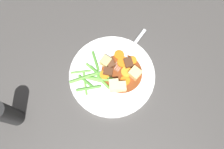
{
  "coord_description": "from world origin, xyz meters",
  "views": [
    {
      "loc": [
        -0.03,
        -0.22,
        0.65
      ],
      "look_at": [
        0.0,
        0.0,
        0.01
      ],
      "focal_mm": 35.32,
      "sensor_mm": 36.0,
      "label": 1
    }
  ],
  "objects": [
    {
      "name": "meat_chunk_0",
      "position": [
        0.05,
        0.03,
        0.02
      ],
      "size": [
        0.03,
        0.03,
        0.02
      ],
      "primitive_type": "cube",
      "rotation": [
        0.0,
        0.0,
        1.66
      ],
      "color": "#4C2B19",
      "rests_on": "dinner_plate"
    },
    {
      "name": "dinner_plate",
      "position": [
        0.0,
        0.0,
        0.01
      ],
      "size": [
        0.27,
        0.27,
        0.01
      ],
      "primitive_type": "cylinder",
      "color": "white",
      "rests_on": "ground_plane"
    },
    {
      "name": "green_bean_6",
      "position": [
        -0.02,
        -0.01,
        0.02
      ],
      "size": [
        0.05,
        0.03,
        0.01
      ],
      "primitive_type": "cylinder",
      "rotation": [
        0.0,
        1.57,
        5.88
      ],
      "color": "#66AD42",
      "rests_on": "dinner_plate"
    },
    {
      "name": "potato_chunk_3",
      "position": [
        -0.0,
        -0.04,
        0.03
      ],
      "size": [
        0.03,
        0.04,
        0.03
      ],
      "primitive_type": "cube",
      "rotation": [
        0.0,
        0.0,
        4.66
      ],
      "color": "#EAD68C",
      "rests_on": "dinner_plate"
    },
    {
      "name": "carrot_slice_3",
      "position": [
        0.03,
        0.06,
        0.02
      ],
      "size": [
        0.04,
        0.04,
        0.01
      ],
      "primitive_type": "cylinder",
      "rotation": [
        0.0,
        0.0,
        1.08
      ],
      "color": "orange",
      "rests_on": "dinner_plate"
    },
    {
      "name": "potato_chunk_1",
      "position": [
        0.02,
        -0.05,
        0.03
      ],
      "size": [
        0.03,
        0.03,
        0.02
      ],
      "primitive_type": "cube",
      "rotation": [
        0.0,
        0.0,
        6.21
      ],
      "color": "#EAD68C",
      "rests_on": "dinner_plate"
    },
    {
      "name": "carrot_slice_1",
      "position": [
        0.04,
        0.0,
        0.02
      ],
      "size": [
        0.04,
        0.04,
        0.01
      ],
      "primitive_type": "cylinder",
      "rotation": [
        0.0,
        0.0,
        2.82
      ],
      "color": "orange",
      "rests_on": "dinner_plate"
    },
    {
      "name": "stew_sauce",
      "position": [
        0.03,
        0.0,
        0.01
      ],
      "size": [
        0.13,
        0.13,
        0.0
      ],
      "primitive_type": "cylinder",
      "color": "brown",
      "rests_on": "dinner_plate"
    },
    {
      "name": "green_bean_3",
      "position": [
        -0.06,
        0.02,
        0.02
      ],
      "size": [
        0.05,
        0.05,
        0.01
      ],
      "primitive_type": "cylinder",
      "rotation": [
        0.0,
        1.57,
        5.47
      ],
      "color": "#66AD42",
      "rests_on": "dinner_plate"
    },
    {
      "name": "green_bean_1",
      "position": [
        -0.09,
        0.02,
        0.02
      ],
      "size": [
        0.06,
        0.01,
        0.01
      ],
      "primitive_type": "cylinder",
      "rotation": [
        0.0,
        1.57,
        6.27
      ],
      "color": "#599E38",
      "rests_on": "dinner_plate"
    },
    {
      "name": "green_bean_2",
      "position": [
        -0.09,
        -0.02,
        0.02
      ],
      "size": [
        0.01,
        0.07,
        0.01
      ],
      "primitive_type": "cylinder",
      "rotation": [
        0.0,
        1.57,
        4.74
      ],
      "color": "#66AD42",
      "rests_on": "dinner_plate"
    },
    {
      "name": "potato_chunk_0",
      "position": [
        0.07,
        -0.01,
        0.03
      ],
      "size": [
        0.04,
        0.04,
        0.03
      ],
      "primitive_type": "cube",
      "rotation": [
        0.0,
        0.0,
        2.28
      ],
      "color": "#E5CC7A",
      "rests_on": "dinner_plate"
    },
    {
      "name": "green_bean_4",
      "position": [
        -0.09,
        0.0,
        0.02
      ],
      "size": [
        0.08,
        0.02,
        0.01
      ],
      "primitive_type": "cylinder",
      "rotation": [
        0.0,
        1.57,
        6.47
      ],
      "color": "#599E38",
      "rests_on": "dinner_plate"
    },
    {
      "name": "green_bean_5",
      "position": [
        -0.08,
        -0.01,
        0.02
      ],
      "size": [
        0.04,
        0.05,
        0.01
      ],
      "primitive_type": "cylinder",
      "rotation": [
        0.0,
        1.57,
        5.45
      ],
      "color": "#4C8E33",
      "rests_on": "dinner_plate"
    },
    {
      "name": "carrot_slice_0",
      "position": [
        0.07,
        0.03,
        0.02
      ],
      "size": [
        0.04,
        0.04,
        0.01
      ],
      "primitive_type": "cylinder",
      "rotation": [
        0.0,
        0.0,
        0.41
      ],
      "color": "orange",
      "rests_on": "dinner_plate"
    },
    {
      "name": "green_bean_9",
      "position": [
        -0.08,
        -0.03,
        0.02
      ],
      "size": [
        0.08,
        0.01,
        0.01
      ],
      "primitive_type": "cylinder",
      "rotation": [
        0.0,
        1.57,
        6.31
      ],
      "color": "#4C8E33",
      "rests_on": "dinner_plate"
    },
    {
      "name": "potato_chunk_2",
      "position": [
        -0.01,
        0.04,
        0.02
      ],
      "size": [
        0.04,
        0.04,
        0.02
      ],
      "primitive_type": "cube",
      "rotation": [
        0.0,
        0.0,
        5.56
      ],
      "color": "#DBBC6B",
      "rests_on": "dinner_plate"
    },
    {
      "name": "green_bean_7",
      "position": [
        -0.05,
        -0.01,
        0.02
      ],
      "size": [
        0.05,
        0.03,
        0.01
      ],
      "primitive_type": "cylinder",
      "rotation": [
        0.0,
        1.57,
        5.9
      ],
      "color": "#66AD42",
      "rests_on": "dinner_plate"
    },
    {
      "name": "carrot_slice_5",
      "position": [
        0.04,
        -0.03,
        0.02
      ],
      "size": [
        0.04,
        0.04,
        0.01
      ],
      "primitive_type": "cylinder",
      "rotation": [
        0.0,
        0.0,
        4.01
      ],
      "color": "orange",
      "rests_on": "dinner_plate"
    },
    {
      "name": "meat_chunk_1",
      "position": [
        0.0,
        0.03,
        0.02
      ],
      "size": [
        0.03,
        0.03,
        0.02
      ],
      "primitive_type": "cube",
      "rotation": [
        0.0,
        0.0,
        3.39
      ],
      "color": "#56331E",
      "rests_on": "dinner_plate"
    },
    {
      "name": "pepper_mill",
      "position": [
        -0.29,
        -0.09,
        0.07
      ],
      "size": [
        0.05,
        0.05,
        0.13
      ],
      "primitive_type": "cylinder",
      "color": "black",
      "rests_on": "ground_plane"
    },
    {
      "name": "carrot_slice_2",
      "position": [
        -0.02,
        -0.0,
        0.02
      ],
      "size": [
        0.04,
        0.04,
        0.01
      ],
      "primitive_type": "cylinder",
      "rotation": [
        0.0,
        0.0,
        2.47
      ],
      "color": "orange",
      "rests_on": "dinner_plate"
    },
    {
      "name": "meat_chunk_2",
      "position": [
        -0.01,
        0.01,
        0.02
      ],
      "size": [
        0.03,
        0.03,
        0.02
      ],
      "primitive_type": "cube",
      "rotation": [
        0.0,
        0.0,
        4.37
      ],
      "color": "#4C2B19",
      "rests_on": "dinner_plate"
    },
    {
      "name": "green_bean_11",
      "position": [
        -0.03,
        -0.02,
        0.02
      ],
      "size": [
        0.04,
        0.05,
        0.01
      ],
      "primitive_type": "cylinder",
      "rotation": [
        0.0,
        1.57,
        5.34
      ],
      "color": "#66AD42",
      "rests_on": "dinner_plate"
    },
    {
      "name": "green_bean_10",
      "position": [
        -0.05,
        0.01,
        0.02
      ],
      "size": [
        0.04,
        0.05,
        0.01
      ],
      "primitive_type": "cylinder",
      "rotation": [
        0.0,
        1.57,
        5.37
      ],
      "color": "#4C8E33",
      "rests_on": "dinner_plate"
    },
    {
      "name": "green_bean_12",
      "position": [
        -0.05,
        0.01,
        0.02
      ],
      "size": [
        0.06,
        0.02,
        0.01
      ],
      "primitive_type": "cylinder",
      "rotation": [
        0.0,
        1.57,
        6.4
      ],
      "color": "#599E38",
      "rests_on": "dinner_plate"
    },
    {
      "name": "green_bean_8",
      "position": [
        -0.03,
        -0.01,
        0.02
      ],
      "size": [
        0.07,
        0.03,
        0.01
      ],
      "primitive_type": "cylinder",
      "rotation": [
        0.0,
        1.57,
        6.01
      ],
      "color": "#599E38",
      "rests_on": "dinner_plate"
    },
    {
      "name": "carrot_slice_4",
      "position": [
        0.04,
        0.03,
        0.02
      ],
      "size": [
        0.05,
        0.05,
        0.01
      ],
      "primitive_type": "cylinder",
      "rotation": [
        0.0,
        0.0,
        5.27
      ],
      "color": "orange",
      "rests_on": "dinner_plate"
    },
    {
      "name": "fork",
      "position": [
        0.07,
        0.07,
        0.01
      ],
      "size": [
        0.13,
        0.14,
        0.0
      ],
      "color": "silver",
      "rests_on": "dinner_plate"
    },
    {
      "name": "green_bean_0",
      "position": [
        -0.04,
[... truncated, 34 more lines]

